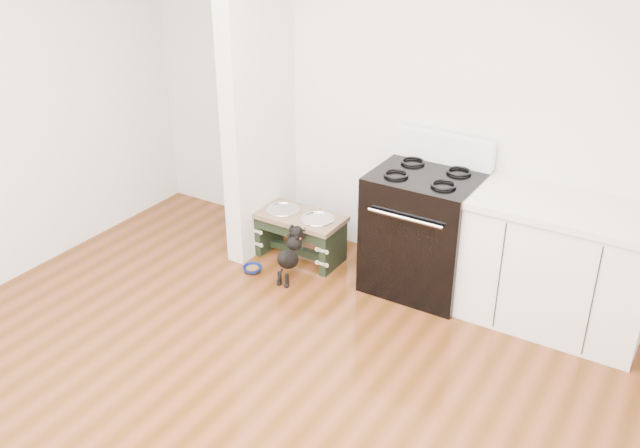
# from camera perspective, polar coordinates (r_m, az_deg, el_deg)

# --- Properties ---
(ground) EXTENTS (5.00, 5.00, 0.00)m
(ground) POSITION_cam_1_polar(r_m,az_deg,el_deg) (4.18, -8.27, -17.22)
(ground) COLOR #4B280D
(ground) RESTS_ON ground
(room_shell) EXTENTS (5.00, 5.00, 5.00)m
(room_shell) POSITION_cam_1_polar(r_m,az_deg,el_deg) (3.28, -10.11, 3.66)
(room_shell) COLOR silver
(room_shell) RESTS_ON ground
(partition_wall) EXTENTS (0.15, 0.80, 2.70)m
(partition_wall) POSITION_cam_1_polar(r_m,az_deg,el_deg) (5.61, -4.98, 10.79)
(partition_wall) COLOR silver
(partition_wall) RESTS_ON ground
(oven_range) EXTENTS (0.76, 0.69, 1.14)m
(oven_range) POSITION_cam_1_polar(r_m,az_deg,el_deg) (5.32, 8.29, -0.44)
(oven_range) COLOR black
(oven_range) RESTS_ON ground
(cabinet_run) EXTENTS (1.24, 0.64, 0.91)m
(cabinet_run) POSITION_cam_1_polar(r_m,az_deg,el_deg) (5.10, 18.46, -3.22)
(cabinet_run) COLOR white
(cabinet_run) RESTS_ON ground
(dog_feeder) EXTENTS (0.71, 0.38, 0.41)m
(dog_feeder) POSITION_cam_1_polar(r_m,az_deg,el_deg) (5.73, -1.63, -0.29)
(dog_feeder) COLOR black
(dog_feeder) RESTS_ON ground
(puppy) EXTENTS (0.12, 0.37, 0.43)m
(puppy) POSITION_cam_1_polar(r_m,az_deg,el_deg) (5.45, -2.38, -2.32)
(puppy) COLOR black
(puppy) RESTS_ON ground
(floor_bowl) EXTENTS (0.17, 0.17, 0.05)m
(floor_bowl) POSITION_cam_1_polar(r_m,az_deg,el_deg) (5.68, -5.43, -3.61)
(floor_bowl) COLOR navy
(floor_bowl) RESTS_ON ground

